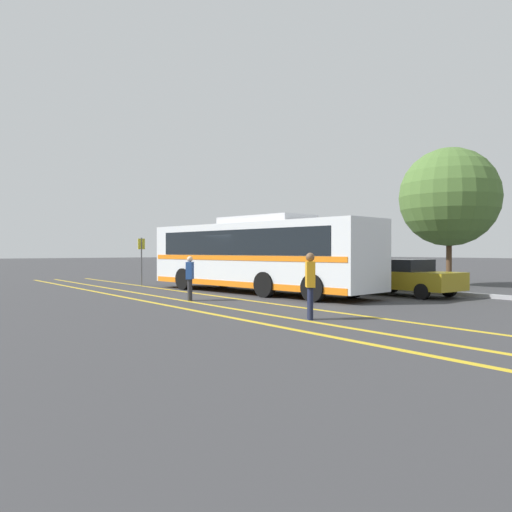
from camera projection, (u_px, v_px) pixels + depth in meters
name	position (u px, v px, depth m)	size (l,w,h in m)	color
ground_plane	(234.00, 291.00, 22.42)	(220.00, 220.00, 0.00)	#38383A
lane_strip_0	(213.00, 296.00, 20.25)	(0.20, 31.66, 0.01)	gold
lane_strip_1	(170.00, 298.00, 19.09)	(0.20, 31.66, 0.01)	gold
lane_strip_2	(140.00, 300.00, 18.36)	(0.20, 31.66, 0.01)	gold
curb_strip	(347.00, 286.00, 25.03)	(39.66, 0.36, 0.15)	#99999E
transit_bus	(256.00, 253.00, 21.55)	(12.16, 3.95, 3.28)	silver
parked_car_0	(201.00, 268.00, 32.93)	(4.07, 2.09, 1.24)	olive
parked_car_1	(247.00, 269.00, 28.70)	(4.31, 1.93, 1.60)	#4C3823
parked_car_2	(313.00, 274.00, 24.70)	(5.01, 2.14, 1.33)	olive
parked_car_3	(406.00, 277.00, 20.23)	(4.40, 1.98, 1.47)	olive
pedestrian_0	(310.00, 281.00, 13.19)	(0.47, 0.42, 1.77)	#191E38
pedestrian_1	(190.00, 275.00, 18.21)	(0.46, 0.44, 1.63)	#2D2D33
bus_stop_sign	(141.00, 255.00, 26.02)	(0.08, 0.40, 2.51)	#59595E
tree_0	(449.00, 197.00, 25.74)	(5.07, 5.07, 7.13)	#513823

